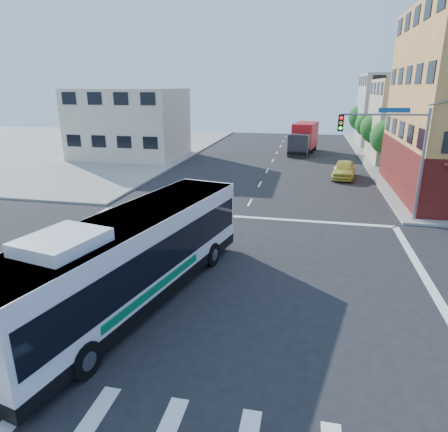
# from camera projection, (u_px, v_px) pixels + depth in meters

# --- Properties ---
(ground) EXTENTS (120.00, 120.00, 0.00)m
(ground) POSITION_uv_depth(u_px,v_px,m) (206.00, 283.00, 17.41)
(ground) COLOR black
(ground) RESTS_ON ground
(sidewalk_nw) EXTENTS (50.00, 50.00, 0.15)m
(sidewalk_nw) POSITION_uv_depth(u_px,v_px,m) (29.00, 146.00, 56.86)
(sidewalk_nw) COLOR gray
(sidewalk_nw) RESTS_ON ground
(building_east_near) EXTENTS (12.06, 10.06, 9.00)m
(building_east_near) POSITION_uv_depth(u_px,v_px,m) (430.00, 121.00, 44.31)
(building_east_near) COLOR #BCAD8F
(building_east_near) RESTS_ON ground
(building_east_far) EXTENTS (12.06, 10.06, 10.00)m
(building_east_far) POSITION_uv_depth(u_px,v_px,m) (403.00, 110.00, 57.19)
(building_east_far) COLOR #9E9F99
(building_east_far) RESTS_ON ground
(building_west) EXTENTS (12.06, 10.06, 8.00)m
(building_west) POSITION_uv_depth(u_px,v_px,m) (130.00, 124.00, 47.44)
(building_west) COLOR beige
(building_west) RESTS_ON ground
(signal_mast_ne) EXTENTS (7.91, 1.13, 8.07)m
(signal_mast_ne) POSITION_uv_depth(u_px,v_px,m) (395.00, 142.00, 23.98)
(signal_mast_ne) COLOR gray
(signal_mast_ne) RESTS_ON ground
(street_tree_a) EXTENTS (3.60, 3.60, 5.53)m
(street_tree_a) POSITION_uv_depth(u_px,v_px,m) (390.00, 135.00, 39.96)
(street_tree_a) COLOR #372214
(street_tree_a) RESTS_ON ground
(street_tree_b) EXTENTS (3.80, 3.80, 5.79)m
(street_tree_b) POSITION_uv_depth(u_px,v_px,m) (378.00, 126.00, 47.35)
(street_tree_b) COLOR #372214
(street_tree_b) RESTS_ON ground
(street_tree_c) EXTENTS (3.40, 3.40, 5.29)m
(street_tree_c) POSITION_uv_depth(u_px,v_px,m) (369.00, 123.00, 54.89)
(street_tree_c) COLOR #372214
(street_tree_c) RESTS_ON ground
(street_tree_d) EXTENTS (4.00, 4.00, 6.03)m
(street_tree_d) POSITION_uv_depth(u_px,v_px,m) (362.00, 116.00, 62.20)
(street_tree_d) COLOR #372214
(street_tree_d) RESTS_ON ground
(transit_bus) EXTENTS (5.59, 13.53, 3.92)m
(transit_bus) POSITION_uv_depth(u_px,v_px,m) (133.00, 257.00, 15.37)
(transit_bus) COLOR black
(transit_bus) RESTS_ON ground
(box_truck) EXTENTS (3.66, 8.62, 3.76)m
(box_truck) POSITION_uv_depth(u_px,v_px,m) (304.00, 139.00, 51.15)
(box_truck) COLOR #25252A
(box_truck) RESTS_ON ground
(parked_car) EXTENTS (2.56, 5.08, 1.66)m
(parked_car) POSITION_uv_depth(u_px,v_px,m) (344.00, 169.00, 37.20)
(parked_car) COLOR gold
(parked_car) RESTS_ON ground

